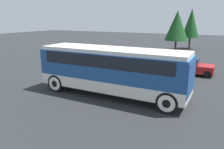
# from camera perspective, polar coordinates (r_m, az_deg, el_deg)

# --- Properties ---
(ground_plane) EXTENTS (120.00, 120.00, 0.00)m
(ground_plane) POSITION_cam_1_polar(r_m,az_deg,el_deg) (14.37, 0.00, -5.32)
(ground_plane) COLOR #26282B
(tour_bus) EXTENTS (9.67, 2.67, 3.06)m
(tour_bus) POSITION_cam_1_polar(r_m,az_deg,el_deg) (13.80, 0.35, 1.88)
(tour_bus) COLOR silver
(tour_bus) RESTS_ON ground_plane
(parked_car_near) EXTENTS (4.65, 1.88, 1.45)m
(parked_car_near) POSITION_cam_1_polar(r_m,az_deg,el_deg) (20.85, 18.66, 2.23)
(parked_car_near) COLOR maroon
(parked_car_near) RESTS_ON ground_plane
(parked_car_mid) EXTENTS (4.39, 1.98, 1.39)m
(parked_car_mid) POSITION_cam_1_polar(r_m,az_deg,el_deg) (21.90, -2.34, 3.50)
(parked_car_mid) COLOR #BCBCC1
(parked_car_mid) RESTS_ON ground_plane
(tree_left) EXTENTS (2.67, 2.67, 6.40)m
(tree_left) POSITION_cam_1_polar(r_m,az_deg,el_deg) (38.31, 19.97, 12.49)
(tree_left) COLOR brown
(tree_left) RESTS_ON ground_plane
(tree_center) EXTENTS (3.42, 3.42, 5.98)m
(tree_center) POSITION_cam_1_polar(r_m,az_deg,el_deg) (34.19, 16.60, 12.13)
(tree_center) COLOR brown
(tree_center) RESTS_ON ground_plane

